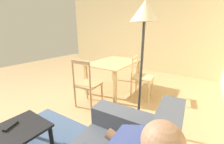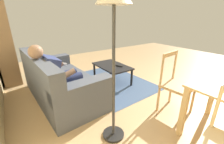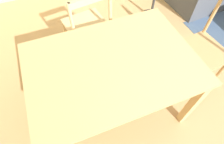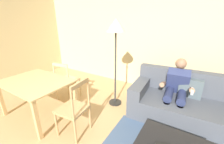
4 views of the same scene
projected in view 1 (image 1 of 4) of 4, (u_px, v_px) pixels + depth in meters
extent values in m
plane|color=tan|center=(62.00, 102.00, 3.00)|extent=(8.69, 8.69, 0.00)
cube|color=#C8B586|center=(133.00, 32.00, 5.27)|extent=(0.12, 5.83, 2.72)
cube|color=#474C56|center=(132.00, 123.00, 1.56)|extent=(0.30, 0.96, 0.21)
sphere|color=#8C664C|center=(163.00, 142.00, 0.68)|extent=(0.21, 0.21, 0.21)
cube|color=black|center=(0.00, 139.00, 1.47)|extent=(0.91, 0.56, 0.03)
cylinder|color=black|center=(31.00, 125.00, 1.99)|extent=(0.05, 0.05, 0.38)
cylinder|color=black|center=(52.00, 140.00, 1.74)|extent=(0.05, 0.05, 0.38)
cube|color=black|center=(11.00, 126.00, 1.63)|extent=(0.18, 0.11, 0.02)
cube|color=tan|center=(114.00, 62.00, 3.44)|extent=(1.27, 0.90, 0.02)
cube|color=tan|center=(113.00, 69.00, 4.22)|extent=(0.06, 0.06, 0.70)
cube|color=tan|center=(86.00, 80.00, 3.29)|extent=(0.06, 0.06, 0.70)
cube|color=tan|center=(138.00, 73.00, 3.80)|extent=(0.06, 0.06, 0.70)
cube|color=tan|center=(115.00, 88.00, 2.87)|extent=(0.06, 0.06, 0.70)
cube|color=#D1B27F|center=(143.00, 77.00, 3.11)|extent=(0.47, 0.47, 0.04)
cylinder|color=#D1B27F|center=(149.00, 92.00, 2.94)|extent=(0.04, 0.04, 0.47)
cylinder|color=#D1B27F|center=(152.00, 86.00, 3.27)|extent=(0.04, 0.04, 0.47)
cylinder|color=#D1B27F|center=(131.00, 89.00, 3.10)|extent=(0.04, 0.04, 0.47)
cylinder|color=#D1B27F|center=(136.00, 83.00, 3.42)|extent=(0.04, 0.04, 0.47)
cylinder|color=#D1B27F|center=(132.00, 68.00, 2.96)|extent=(0.03, 0.03, 0.45)
cylinder|color=#D1B27F|center=(137.00, 65.00, 3.29)|extent=(0.03, 0.03, 0.45)
cube|color=#D1B27F|center=(135.00, 58.00, 3.07)|extent=(0.38, 0.09, 0.06)
cube|color=tan|center=(88.00, 84.00, 2.77)|extent=(0.46, 0.46, 0.04)
cylinder|color=tan|center=(102.00, 93.00, 2.91)|extent=(0.04, 0.04, 0.45)
cylinder|color=tan|center=(87.00, 89.00, 3.08)|extent=(0.04, 0.04, 0.45)
cylinder|color=tan|center=(91.00, 101.00, 2.59)|extent=(0.04, 0.04, 0.45)
cylinder|color=tan|center=(75.00, 96.00, 2.76)|extent=(0.04, 0.04, 0.45)
cylinder|color=tan|center=(90.00, 76.00, 2.45)|extent=(0.03, 0.03, 0.51)
cylinder|color=tan|center=(73.00, 73.00, 2.62)|extent=(0.03, 0.03, 0.51)
cube|color=tan|center=(80.00, 62.00, 2.47)|extent=(0.07, 0.38, 0.06)
cylinder|color=black|center=(137.00, 128.00, 2.20)|extent=(0.28, 0.28, 0.03)
cylinder|color=#333333|center=(140.00, 82.00, 1.97)|extent=(0.04, 0.04, 1.57)
cone|color=beige|center=(145.00, 11.00, 1.70)|extent=(0.36, 0.36, 0.24)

